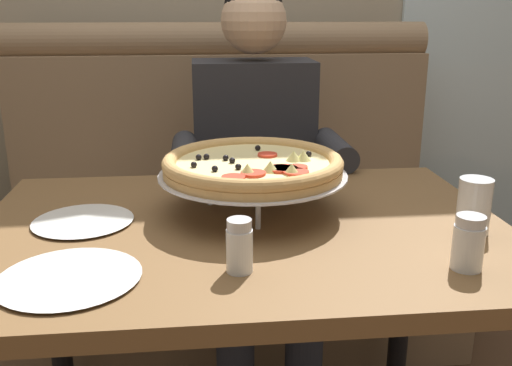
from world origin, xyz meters
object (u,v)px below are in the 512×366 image
object	(u,v)px
shaker_oregano	(239,250)
plate_near_right	(69,274)
dining_table	(244,264)
shaker_pepper_flakes	(468,246)
booth_bench	(225,222)
diner_main	(257,160)
patio_chair	(412,117)
pizza	(253,166)
plate_near_left	(83,219)
drinking_glass	(474,209)

from	to	relation	value
shaker_oregano	plate_near_right	bearing A→B (deg)	-179.44
dining_table	shaker_oregano	xyz separation A→B (m)	(-0.03, -0.23, 0.14)
shaker_pepper_flakes	shaker_oregano	bearing A→B (deg)	175.54
booth_bench	diner_main	size ratio (longest dim) A/B	1.30
patio_chair	booth_bench	bearing A→B (deg)	-132.38
booth_bench	plate_near_right	distance (m)	1.21
dining_table	shaker_oregano	bearing A→B (deg)	-96.49
pizza	shaker_oregano	size ratio (longest dim) A/B	4.35
shaker_oregano	shaker_pepper_flakes	size ratio (longest dim) A/B	0.97
plate_near_left	patio_chair	bearing A→B (deg)	53.95
shaker_oregano	drinking_glass	distance (m)	0.52
booth_bench	diner_main	world-z (taller)	diner_main
plate_near_left	plate_near_right	size ratio (longest dim) A/B	0.87
shaker_oregano	plate_near_left	world-z (taller)	shaker_oregano
dining_table	drinking_glass	xyz separation A→B (m)	(0.48, -0.10, 0.15)
plate_near_right	patio_chair	distance (m)	2.94
shaker_oregano	patio_chair	world-z (taller)	patio_chair
plate_near_left	pizza	bearing A→B (deg)	5.45
patio_chair	dining_table	bearing A→B (deg)	-119.02
diner_main	plate_near_left	world-z (taller)	diner_main
booth_bench	plate_near_right	bearing A→B (deg)	-106.38
plate_near_left	plate_near_right	world-z (taller)	same
drinking_glass	patio_chair	bearing A→B (deg)	71.86
dining_table	diner_main	xyz separation A→B (m)	(0.09, 0.61, 0.08)
diner_main	plate_near_left	xyz separation A→B (m)	(-0.45, -0.57, 0.03)
shaker_pepper_flakes	pizza	bearing A→B (deg)	135.76
dining_table	drinking_glass	distance (m)	0.51
dining_table	shaker_pepper_flakes	size ratio (longest dim) A/B	11.33
shaker_oregano	shaker_pepper_flakes	bearing A→B (deg)	-4.46
pizza	drinking_glass	xyz separation A→B (m)	(0.45, -0.18, -0.06)
pizza	dining_table	bearing A→B (deg)	-109.97
shaker_oregano	plate_near_left	xyz separation A→B (m)	(-0.33, 0.28, -0.03)
shaker_pepper_flakes	plate_near_left	size ratio (longest dim) A/B	0.46
booth_bench	drinking_glass	world-z (taller)	booth_bench
pizza	shaker_pepper_flakes	world-z (taller)	pizza
pizza	shaker_oregano	distance (m)	0.33
shaker_pepper_flakes	patio_chair	size ratio (longest dim) A/B	0.12
drinking_glass	diner_main	bearing A→B (deg)	118.38
pizza	plate_near_right	size ratio (longest dim) A/B	1.72
shaker_oregano	drinking_glass	size ratio (longest dim) A/B	0.84
dining_table	plate_near_left	bearing A→B (deg)	172.32
drinking_glass	patio_chair	xyz separation A→B (m)	(0.77, 2.34, -0.26)
pizza	patio_chair	bearing A→B (deg)	60.65
diner_main	plate_near_left	size ratio (longest dim) A/B	5.75
plate_near_right	drinking_glass	distance (m)	0.82
dining_table	plate_near_left	xyz separation A→B (m)	(-0.35, 0.05, 0.11)
plate_near_left	dining_table	bearing A→B (deg)	-7.68
plate_near_left	diner_main	bearing A→B (deg)	51.60
shaker_oregano	patio_chair	distance (m)	2.79
diner_main	plate_near_right	size ratio (longest dim) A/B	5.03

